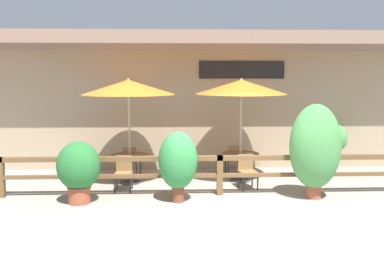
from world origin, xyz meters
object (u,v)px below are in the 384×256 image
potted_plant_small_flowering (78,169)px  potted_plant_corner_fern (333,142)px  patio_umbrella_near (128,87)px  potted_plant_entrance_palm (315,147)px  chair_near_streetside (124,171)px  chair_near_wallside (131,160)px  chair_middle_wallside (234,158)px  dining_table_near (130,160)px  patio_umbrella_middle (241,87)px  dining_table_middle (240,159)px  potted_plant_tall_tropical (178,162)px  chair_middle_streetside (247,170)px

potted_plant_small_flowering → potted_plant_corner_fern: bearing=23.9°
patio_umbrella_near → potted_plant_entrance_palm: 4.88m
chair_near_streetside → chair_near_wallside: same height
chair_middle_wallside → potted_plant_small_flowering: 4.69m
dining_table_near → potted_plant_corner_fern: bearing=12.2°
patio_umbrella_middle → dining_table_middle: patio_umbrella_middle is taller
dining_table_near → dining_table_middle: size_ratio=1.00×
chair_near_streetside → chair_middle_wallside: same height
dining_table_near → potted_plant_small_flowering: (-0.95, -1.76, 0.17)m
potted_plant_entrance_palm → potted_plant_tall_tropical: bearing=-177.3°
dining_table_near → chair_near_wallside: size_ratio=1.16×
potted_plant_small_flowering → potted_plant_corner_fern: potted_plant_corner_fern is taller
patio_umbrella_middle → dining_table_middle: 1.93m
patio_umbrella_near → potted_plant_corner_fern: 6.28m
potted_plant_tall_tropical → potted_plant_entrance_palm: (3.16, 0.15, 0.28)m
chair_near_wallside → chair_near_streetside: bearing=101.8°
dining_table_near → chair_middle_streetside: (3.01, -0.67, -0.13)m
dining_table_near → chair_middle_streetside: size_ratio=1.16×
patio_umbrella_near → dining_table_middle: bearing=2.3°
potted_plant_corner_fern → dining_table_middle: bearing=-158.6°
chair_near_wallside → chair_middle_streetside: size_ratio=1.00×
dining_table_middle → potted_plant_entrance_palm: 2.32m
chair_middle_streetside → potted_plant_entrance_palm: bearing=-43.6°
chair_near_wallside → potted_plant_small_flowering: (-0.91, -2.49, 0.30)m
potted_plant_tall_tropical → potted_plant_small_flowering: size_ratio=1.15×
dining_table_near → potted_plant_corner_fern: (5.92, 1.28, 0.26)m
potted_plant_small_flowering → potted_plant_corner_fern: size_ratio=0.99×
dining_table_near → potted_plant_small_flowering: potted_plant_small_flowering is taller
chair_middle_wallside → potted_plant_tall_tropical: size_ratio=0.54×
chair_near_wallside → potted_plant_corner_fern: size_ratio=0.61×
potted_plant_tall_tropical → potted_plant_small_flowering: (-2.21, -0.02, -0.14)m
dining_table_near → chair_middle_wallside: bearing=17.4°
patio_umbrella_middle → chair_middle_streetside: size_ratio=3.22×
dining_table_near → potted_plant_entrance_palm: size_ratio=0.45×
potted_plant_small_flowering → patio_umbrella_near: bearing=61.7°
potted_plant_entrance_palm → potted_plant_small_flowering: bearing=-178.1°
patio_umbrella_near → chair_middle_streetside: (3.01, -0.67, -2.05)m
dining_table_near → potted_plant_tall_tropical: 2.17m
patio_umbrella_middle → dining_table_middle: size_ratio=2.76×
patio_umbrella_middle → chair_middle_wallside: (-0.06, 0.79, -2.05)m
patio_umbrella_middle → patio_umbrella_near: bearing=-177.7°
patio_umbrella_near → chair_middle_streetside: patio_umbrella_near is taller
chair_near_wallside → potted_plant_small_flowering: 2.67m
dining_table_middle → potted_plant_corner_fern: size_ratio=0.71×
dining_table_middle → potted_plant_tall_tropical: bearing=-132.5°
chair_middle_wallside → potted_plant_entrance_palm: size_ratio=0.39×
dining_table_near → patio_umbrella_middle: 3.53m
chair_middle_streetside → potted_plant_tall_tropical: (-1.75, -1.07, 0.44)m
chair_near_wallside → chair_middle_wallside: bearing=-163.3°
patio_umbrella_near → chair_near_streetside: patio_umbrella_near is taller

